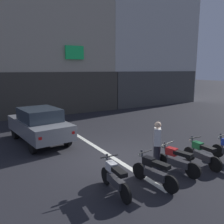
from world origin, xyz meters
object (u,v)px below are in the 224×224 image
object	(u,v)px
car_grey_crossing_near	(39,124)
motorcycle_green_row_right_mid	(202,153)
motorcycle_black_row_left_mid	(154,171)
motorcycle_white_row_leftmost	(115,177)
person_by_motorcycles	(157,145)
motorcycle_red_row_centre	(177,160)

from	to	relation	value
car_grey_crossing_near	motorcycle_green_row_right_mid	bearing A→B (deg)	-52.83
motorcycle_black_row_left_mid	motorcycle_green_row_right_mid	xyz separation A→B (m)	(2.42, 0.26, 0.00)
car_grey_crossing_near	motorcycle_white_row_leftmost	distance (m)	5.74
car_grey_crossing_near	person_by_motorcycles	distance (m)	5.75
motorcycle_white_row_leftmost	motorcycle_red_row_centre	bearing A→B (deg)	1.17
motorcycle_white_row_leftmost	motorcycle_green_row_right_mid	distance (m)	3.63
motorcycle_white_row_leftmost	motorcycle_red_row_centre	world-z (taller)	same
motorcycle_red_row_centre	person_by_motorcycles	bearing A→B (deg)	120.32
car_grey_crossing_near	motorcycle_black_row_left_mid	distance (m)	6.22
motorcycle_red_row_centre	motorcycle_green_row_right_mid	bearing A→B (deg)	-0.79
motorcycle_red_row_centre	person_by_motorcycles	world-z (taller)	person_by_motorcycles
motorcycle_red_row_centre	person_by_motorcycles	distance (m)	0.78
motorcycle_white_row_leftmost	motorcycle_black_row_left_mid	distance (m)	1.23
motorcycle_black_row_left_mid	person_by_motorcycles	distance (m)	1.28
motorcycle_red_row_centre	car_grey_crossing_near	bearing A→B (deg)	118.60
motorcycle_green_row_right_mid	person_by_motorcycles	bearing A→B (deg)	158.92
motorcycle_red_row_centre	motorcycle_green_row_right_mid	xyz separation A→B (m)	(1.21, -0.02, 0.00)
motorcycle_black_row_left_mid	motorcycle_red_row_centre	size ratio (longest dim) A/B	1.01
motorcycle_green_row_right_mid	person_by_motorcycles	distance (m)	1.71
person_by_motorcycles	motorcycle_black_row_left_mid	bearing A→B (deg)	-135.27
car_grey_crossing_near	person_by_motorcycles	xyz separation A→B (m)	(2.73, -5.05, -0.03)
motorcycle_white_row_leftmost	motorcycle_black_row_left_mid	world-z (taller)	same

